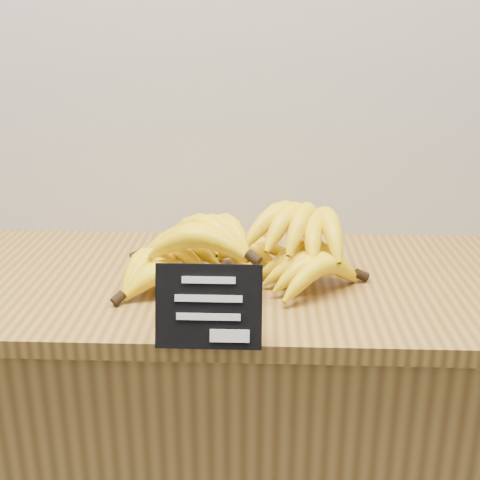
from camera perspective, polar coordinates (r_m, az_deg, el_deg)
name	(u,v)px	position (r m, az deg, el deg)	size (l,w,h in m)	color
counter	(241,476)	(1.42, 0.09, -21.51)	(1.53, 0.50, 0.90)	olive
counter_top	(241,282)	(1.16, 0.10, -4.04)	(1.40, 0.54, 0.03)	olive
chalkboard_sign	(209,307)	(0.89, -2.99, -6.34)	(0.16, 0.01, 0.13)	black
banana_pile	(241,250)	(1.12, 0.09, -0.99)	(0.53, 0.36, 0.13)	yellow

